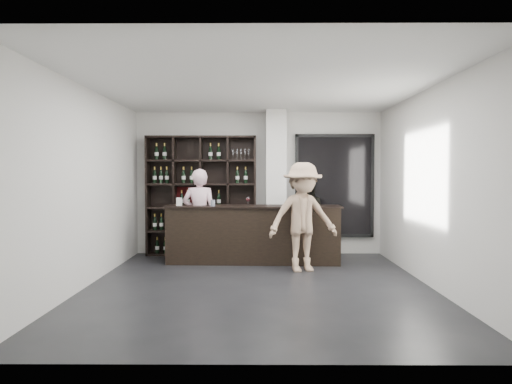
{
  "coord_description": "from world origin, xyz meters",
  "views": [
    {
      "loc": [
        0.01,
        -6.61,
        1.64
      ],
      "look_at": [
        -0.04,
        1.1,
        1.34
      ],
      "focal_mm": 32.0,
      "sensor_mm": 36.0,
      "label": 1
    }
  ],
  "objects_px": {
    "taster_pink": "(199,215)",
    "customer": "(303,217)",
    "taster_black": "(306,216)",
    "wine_shelf": "(201,196)",
    "tasting_counter": "(253,234)"
  },
  "relations": [
    {
      "from": "taster_pink",
      "to": "tasting_counter",
      "type": "bearing_deg",
      "value": 175.49
    },
    {
      "from": "taster_black",
      "to": "customer",
      "type": "height_order",
      "value": "customer"
    },
    {
      "from": "wine_shelf",
      "to": "taster_pink",
      "type": "distance_m",
      "value": 0.79
    },
    {
      "from": "tasting_counter",
      "to": "wine_shelf",
      "type": "bearing_deg",
      "value": 143.95
    },
    {
      "from": "taster_black",
      "to": "customer",
      "type": "bearing_deg",
      "value": 95.62
    },
    {
      "from": "taster_pink",
      "to": "taster_black",
      "type": "relative_size",
      "value": 1.09
    },
    {
      "from": "tasting_counter",
      "to": "taster_black",
      "type": "distance_m",
      "value": 1.26
    },
    {
      "from": "taster_pink",
      "to": "customer",
      "type": "height_order",
      "value": "customer"
    },
    {
      "from": "wine_shelf",
      "to": "customer",
      "type": "height_order",
      "value": "wine_shelf"
    },
    {
      "from": "wine_shelf",
      "to": "taster_black",
      "type": "xyz_separation_m",
      "value": [
        2.1,
        -0.17,
        -0.4
      ]
    },
    {
      "from": "wine_shelf",
      "to": "tasting_counter",
      "type": "bearing_deg",
      "value": -37.78
    },
    {
      "from": "taster_black",
      "to": "wine_shelf",
      "type": "bearing_deg",
      "value": 9.56
    },
    {
      "from": "tasting_counter",
      "to": "taster_pink",
      "type": "relative_size",
      "value": 1.85
    },
    {
      "from": "tasting_counter",
      "to": "customer",
      "type": "xyz_separation_m",
      "value": [
        0.85,
        -0.7,
        0.38
      ]
    },
    {
      "from": "tasting_counter",
      "to": "taster_black",
      "type": "height_order",
      "value": "taster_black"
    }
  ]
}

